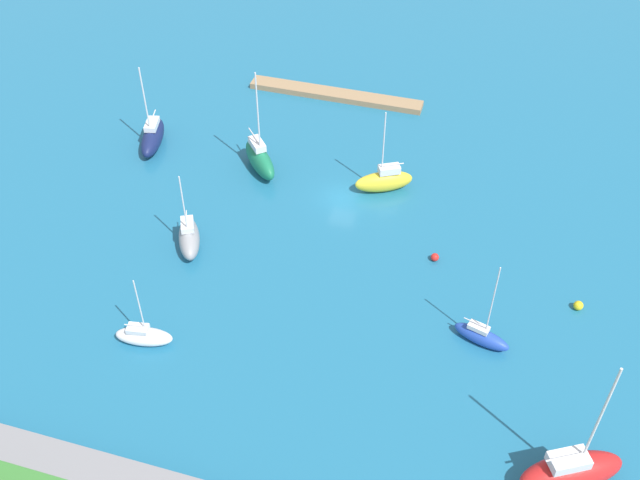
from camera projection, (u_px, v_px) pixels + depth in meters
The scene contains 11 objects.
water at pixel (343, 198), 72.05m from camera, with size 160.00×160.00×0.00m, color #1E668C.
pier_dock at pixel (335, 95), 85.13m from camera, with size 19.98×2.09×0.67m, color #997A56.
sailboat_white_near_pier at pixel (144, 336), 58.47m from camera, with size 4.78×2.35×6.98m.
sailboat_yellow_off_beacon at pixel (384, 180), 72.19m from camera, with size 5.86×4.20×8.95m.
sailboat_blue_center_basin at pixel (481, 336), 58.45m from camera, with size 4.75×2.53×8.45m.
sailboat_red_lone_north at pixel (571, 471), 49.21m from camera, with size 7.52×5.64×12.19m.
sailboat_navy_far_south at pixel (153, 137), 77.64m from camera, with size 3.41×6.75×9.40m.
sailboat_gray_by_breakwater at pixel (189, 238), 66.27m from camera, with size 3.91×5.53×8.20m.
sailboat_green_west_end at pixel (260, 159), 74.42m from camera, with size 5.55×6.00×11.27m.
mooring_buoy_yellow at pixel (578, 306), 61.29m from camera, with size 0.80×0.80×0.80m, color yellow.
mooring_buoy_red at pixel (435, 257), 65.53m from camera, with size 0.72×0.72×0.72m, color red.
Camera 1 is at (-13.52, 53.98, 46.00)m, focal length 41.93 mm.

